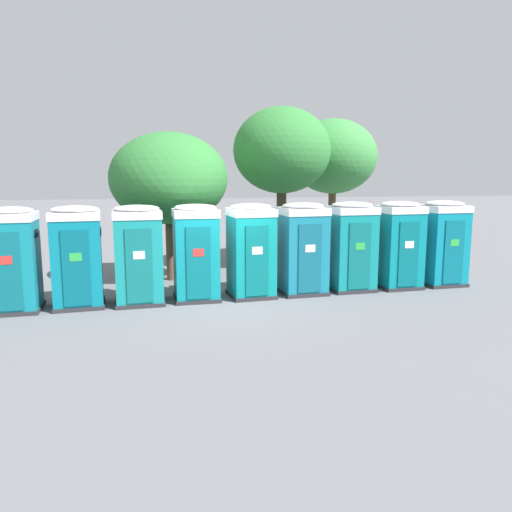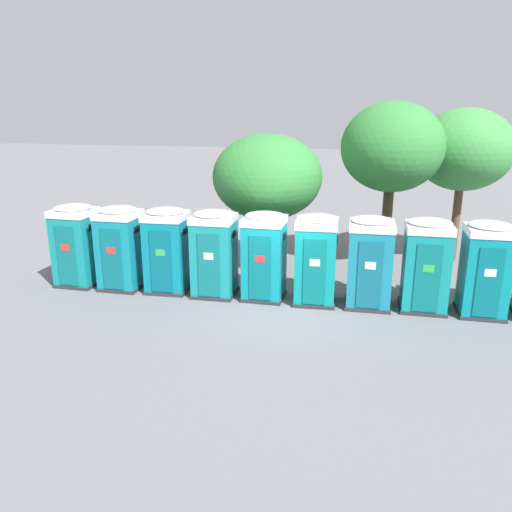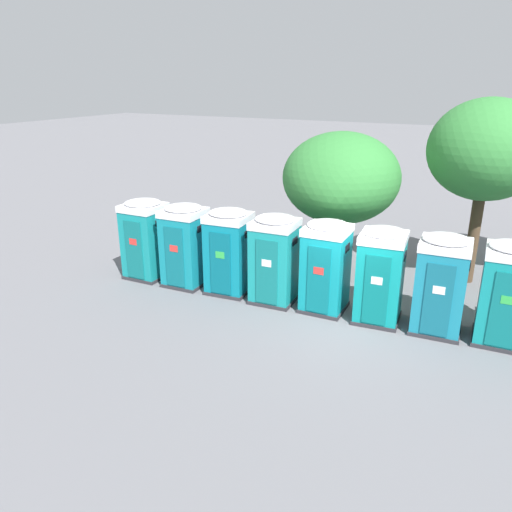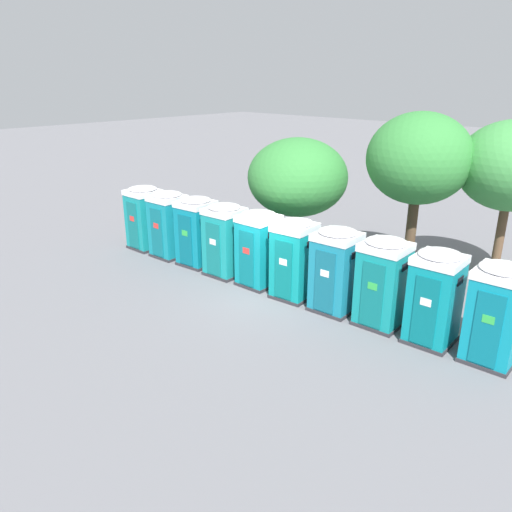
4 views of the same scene
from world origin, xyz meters
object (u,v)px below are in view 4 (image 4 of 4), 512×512
Objects in this scene: portapotty_7 at (383,282)px; portapotty_8 at (435,297)px; portapotty_9 at (496,313)px; street_tree_1 at (419,159)px; portapotty_5 at (294,259)px; portapotty_4 at (258,248)px; portapotty_6 at (335,270)px; portapotty_2 at (196,231)px; street_tree_0 at (297,178)px; portapotty_1 at (168,224)px; portapotty_3 at (225,240)px; street_tree_2 at (512,166)px; portapotty_0 at (145,217)px.

portapotty_7 is 1.48m from portapotty_8.
street_tree_1 is (-4.06, 3.64, 2.81)m from portapotty_9.
portapotty_5 is 2.97m from portapotty_7.
portapotty_4 and portapotty_6 have the same top height.
portapotty_5 is 0.45× the size of street_tree_1.
portapotty_6 is at bearing 2.47° from portapotty_2.
portapotty_5 is 5.22m from street_tree_1.
portapotty_1 is at bearing -142.52° from street_tree_0.
portapotty_1 is 2.97m from portapotty_3.
portapotty_3 is 0.55× the size of street_tree_0.
street_tree_2 reaches higher than portapotty_1.
street_tree_1 reaches higher than portapotty_8.
portapotty_0 is 1.48m from portapotty_1.
portapotty_3 is at bearing -177.15° from portapotty_5.
portapotty_6 and portapotty_7 have the same top height.
portapotty_1 is 0.55× the size of street_tree_0.
portapotty_7 is 0.55× the size of street_tree_0.
portapotty_1 is 1.00× the size of portapotty_4.
portapotty_8 is 7.19m from street_tree_0.
portapotty_1 is 11.87m from portapotty_9.
portapotty_8 is (4.44, 0.24, -0.00)m from portapotty_5.
portapotty_3 is at bearing -176.85° from portapotty_6.
portapotty_3 is at bearing -176.46° from portapotty_7.
portapotty_5 and portapotty_6 have the same top height.
street_tree_0 is at bearing -156.44° from street_tree_2.
portapotty_6 is 0.45× the size of street_tree_1.
portapotty_4 is at bearing -78.14° from street_tree_0.
portapotty_7 is at bearing 3.33° from portapotty_1.
portapotty_9 is at bearing -41.89° from street_tree_1.
portapotty_5 is (7.41, 0.35, 0.00)m from portapotty_0.
portapotty_7 is 0.47× the size of street_tree_2.
portapotty_0 is 1.00× the size of portapotty_4.
street_tree_0 is (-5.01, 2.45, 1.89)m from portapotty_7.
portapotty_0 is at bearing -150.61° from street_tree_0.
street_tree_2 is at bearing 43.48° from portapotty_4.
portapotty_8 is at bearing -55.39° from street_tree_1.
portapotty_2 is at bearing -146.78° from street_tree_1.
portapotty_3 is 0.45× the size of street_tree_1.
portapotty_4 is 2.97m from portapotty_6.
portapotty_0 is 1.00× the size of portapotty_8.
street_tree_2 reaches higher than portapotty_9.
portapotty_4 is 1.00× the size of portapotty_6.
portapotty_4 is 7.42m from portapotty_9.
portapotty_5 is at bearing -175.76° from portapotty_7.
portapotty_2 is (1.48, 0.14, -0.00)m from portapotty_1.
portapotty_0 is 0.47× the size of street_tree_2.
portapotty_1 and portapotty_9 have the same top height.
portapotty_6 is (4.44, 0.24, -0.00)m from portapotty_3.
portapotty_8 is 5.34m from street_tree_1.
portapotty_0 and portapotty_4 have the same top height.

